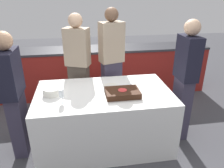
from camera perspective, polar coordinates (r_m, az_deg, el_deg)
ground_plane at (r=3.16m, az=-1.95°, el=-14.67°), size 14.00×14.00×0.00m
back_counter at (r=4.30m, az=-4.63°, el=3.36°), size 4.40×0.58×0.92m
dining_table at (r=2.93m, az=-2.05°, el=-8.80°), size 1.70×0.99×0.77m
cake at (r=2.63m, az=2.73°, el=-2.34°), size 0.45×0.33×0.08m
plate_stack at (r=2.75m, az=-15.40°, el=-1.83°), size 0.22×0.22×0.09m
wine_glass at (r=2.51m, az=-13.08°, el=-2.52°), size 0.06×0.06×0.16m
side_plate_near_cake at (r=2.90m, az=-0.27°, el=-0.50°), size 0.19×0.19×0.00m
person_cutting_cake at (r=3.38m, az=-0.12°, el=5.48°), size 0.39×0.29×1.72m
person_seated_left at (r=2.83m, az=-24.26°, el=-2.72°), size 0.21×0.41×1.56m
person_seated_right at (r=3.01m, az=18.44°, el=0.88°), size 0.20×0.34×1.63m
person_standing_back at (r=3.35m, az=-8.79°, el=4.41°), size 0.40×0.32×1.65m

